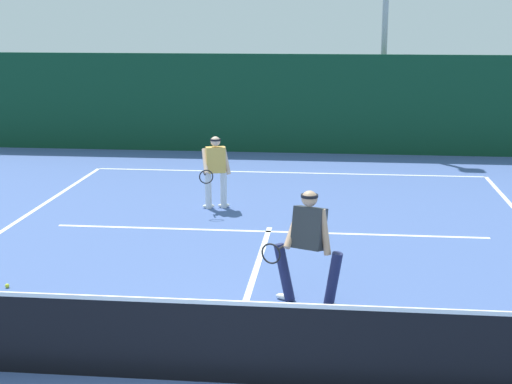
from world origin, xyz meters
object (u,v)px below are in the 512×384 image
player_near (308,243)px  tennis_ball (7,286)px  player_far (216,169)px  light_pole (386,0)px

player_near → tennis_ball: 4.64m
player_near → player_far: player_near is taller
tennis_ball → player_far: bearing=65.0°
tennis_ball → light_pole: bearing=64.0°
player_near → tennis_ball: player_near is taller
tennis_ball → light_pole: (6.26, 12.82, 4.40)m
player_near → player_far: bearing=-45.5°
player_far → light_pole: size_ratio=0.21×
player_near → light_pole: size_ratio=0.23×
player_far → tennis_ball: 5.72m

